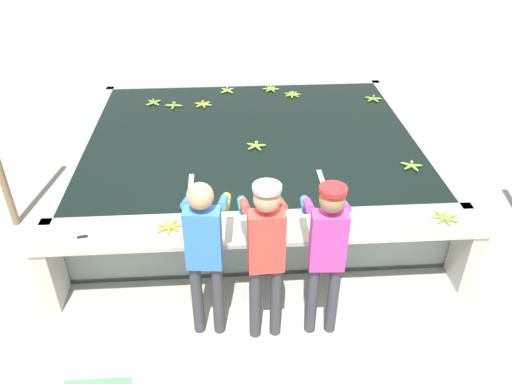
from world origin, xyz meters
TOP-DOWN VIEW (x-y plane):
  - ground_plane at (0.00, 0.00)m, footprint 80.00×80.00m
  - wash_tank at (0.00, 2.37)m, footprint 4.60×3.85m
  - work_ledge at (0.00, 0.23)m, footprint 4.60×0.45m
  - worker_0 at (-0.57, -0.27)m, footprint 0.45×0.73m
  - worker_1 at (-0.02, -0.35)m, footprint 0.43×0.73m
  - worker_2 at (0.53, -0.34)m, footprint 0.43×0.73m
  - banana_bunch_floating_0 at (1.91, 1.37)m, footprint 0.27×0.28m
  - banana_bunch_floating_1 at (-0.30, 3.95)m, footprint 0.24×0.24m
  - banana_bunch_floating_2 at (-1.44, 3.53)m, footprint 0.23×0.23m
  - banana_bunch_floating_3 at (1.99, 3.46)m, footprint 0.27×0.28m
  - banana_bunch_floating_4 at (0.42, 3.98)m, footprint 0.28×0.27m
  - banana_bunch_floating_5 at (-0.68, 3.42)m, footprint 0.28×0.28m
  - banana_bunch_floating_6 at (0.74, 3.72)m, footprint 0.28×0.28m
  - banana_bunch_floating_7 at (0.04, 2.01)m, footprint 0.27×0.28m
  - banana_bunch_floating_8 at (-1.13, 3.40)m, footprint 0.28×0.28m
  - banana_bunch_ledge_0 at (1.90, 0.29)m, footprint 0.28×0.27m
  - banana_bunch_ledge_1 at (-0.94, 0.32)m, footprint 0.28×0.28m
  - knife_0 at (-1.72, 0.23)m, footprint 0.35×0.09m

SIDE VIEW (x-z plane):
  - ground_plane at x=0.00m, z-range 0.00..0.00m
  - wash_tank at x=0.00m, z-range -0.01..0.82m
  - work_ledge at x=0.00m, z-range 0.18..1.01m
  - knife_0 at x=-1.72m, z-range 0.83..0.84m
  - banana_bunch_floating_6 at x=0.74m, z-range 0.80..0.88m
  - banana_bunch_floating_4 at x=0.42m, z-range 0.80..0.88m
  - banana_bunch_floating_5 at x=-0.68m, z-range 0.80..0.88m
  - banana_bunch_floating_0 at x=1.91m, z-range 0.80..0.88m
  - banana_bunch_floating_3 at x=1.99m, z-range 0.80..0.88m
  - banana_bunch_floating_7 at x=0.04m, z-range 0.80..0.88m
  - banana_bunch_floating_1 at x=-0.30m, z-range 0.80..0.88m
  - banana_bunch_floating_2 at x=-1.44m, z-range 0.80..0.88m
  - banana_bunch_floating_8 at x=-1.13m, z-range 0.80..0.88m
  - banana_bunch_ledge_0 at x=1.90m, z-range 0.81..0.88m
  - banana_bunch_ledge_1 at x=-0.94m, z-range 0.81..0.88m
  - worker_2 at x=0.53m, z-range 0.19..1.88m
  - worker_0 at x=-0.57m, z-range 0.18..1.91m
  - worker_1 at x=-0.02m, z-range 0.20..1.94m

